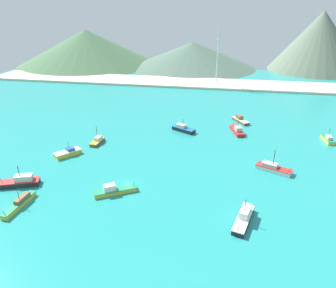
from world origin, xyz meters
name	(u,v)px	position (x,y,z in m)	size (l,w,h in m)	color
ground	(154,142)	(0.00, 30.00, -0.25)	(260.00, 280.00, 0.50)	teal
fishing_boat_0	(68,153)	(-24.21, 14.30, 0.88)	(7.57, 8.47, 4.83)	gold
fishing_boat_1	(244,217)	(29.27, -9.26, 1.04)	(5.33, 11.06, 5.68)	#232328
fishing_boat_2	(20,203)	(-22.55, -13.24, 0.78)	(2.41, 10.95, 4.71)	gold
fishing_boat_3	(237,130)	(28.51, 43.66, 0.92)	(5.57, 10.57, 5.46)	red
fishing_boat_4	(97,141)	(-18.69, 24.90, 0.82)	(3.09, 6.98, 6.22)	brown
fishing_boat_5	(183,129)	(8.65, 41.33, 0.98)	(9.42, 6.98, 4.87)	#232328
fishing_boat_6	(273,168)	(38.23, 15.77, 0.85)	(10.45, 6.94, 6.58)	silver
fishing_boat_7	(114,190)	(-2.58, -3.72, 0.82)	(10.73, 7.82, 2.56)	gold
fishing_boat_8	(240,120)	(29.94, 55.67, 0.85)	(7.12, 8.85, 2.53)	brown
fishing_boat_9	(21,182)	(-27.94, -4.71, 1.11)	(10.45, 6.43, 5.75)	#232328
fishing_boat_10	(328,139)	(59.30, 41.16, 0.86)	(2.96, 7.90, 4.97)	gold
beach_strip	(187,83)	(0.00, 118.03, 0.60)	(247.00, 24.61, 1.20)	beige
hill_west	(87,47)	(-85.09, 169.10, 12.96)	(106.20, 106.20, 25.92)	#476B47
hill_central	(193,55)	(-2.90, 171.19, 9.17)	(93.12, 93.12, 18.34)	#4C6656
hill_east	(319,41)	(84.43, 176.33, 19.91)	(65.51, 65.51, 39.81)	#60705B
radio_tower	(218,58)	(17.24, 114.48, 16.23)	(3.18, 2.55, 31.82)	silver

